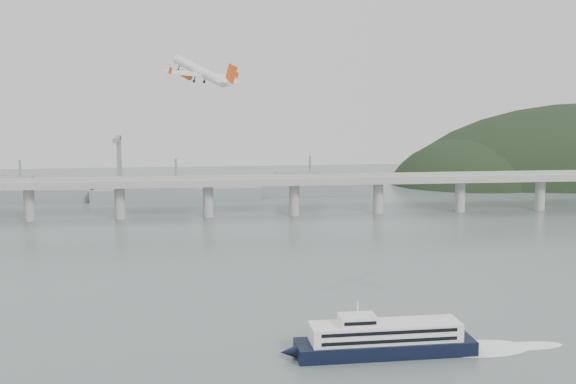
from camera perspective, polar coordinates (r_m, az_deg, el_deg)
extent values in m
plane|color=#576462|center=(255.05, 1.41, -9.89)|extent=(900.00, 900.00, 0.00)
cube|color=#989896|center=(444.98, -2.10, 0.76)|extent=(800.00, 22.00, 2.20)
cube|color=#989896|center=(434.34, -1.99, 0.83)|extent=(800.00, 0.60, 1.80)
cube|color=#989896|center=(455.09, -2.20, 1.19)|extent=(800.00, 0.60, 1.80)
cylinder|color=#989896|center=(455.68, -18.62, -0.84)|extent=(6.00, 6.00, 21.00)
cylinder|color=#989896|center=(447.74, -12.35, -0.75)|extent=(6.00, 6.00, 21.00)
cylinder|color=#989896|center=(445.31, -5.94, -0.65)|extent=(6.00, 6.00, 21.00)
cylinder|color=#989896|center=(448.48, 0.46, -0.53)|extent=(6.00, 6.00, 21.00)
cylinder|color=#989896|center=(457.13, 6.69, -0.42)|extent=(6.00, 6.00, 21.00)
cylinder|color=#989896|center=(470.95, 12.63, -0.30)|extent=(6.00, 6.00, 21.00)
cylinder|color=#989896|center=(489.52, 18.17, -0.19)|extent=(6.00, 6.00, 21.00)
ellipsoid|color=black|center=(604.24, 13.80, -0.46)|extent=(140.00, 110.00, 96.00)
cube|color=slate|center=(528.36, -19.14, -0.22)|extent=(95.67, 20.15, 8.00)
cube|color=slate|center=(529.43, -20.18, 0.62)|extent=(33.90, 15.02, 8.00)
cylinder|color=slate|center=(526.26, -19.22, 1.50)|extent=(1.60, 1.60, 14.00)
cube|color=slate|center=(510.64, -8.25, -0.12)|extent=(110.55, 21.43, 8.00)
cube|color=slate|center=(509.97, -9.51, 0.75)|extent=(39.01, 16.73, 8.00)
cylinder|color=slate|center=(508.47, -8.29, 1.66)|extent=(1.60, 1.60, 14.00)
cube|color=slate|center=(525.39, 1.64, 0.21)|extent=(85.00, 13.60, 8.00)
cube|color=slate|center=(523.16, 0.72, 1.06)|extent=(29.75, 11.90, 8.00)
cylinder|color=slate|center=(523.28, 1.65, 1.95)|extent=(1.60, 1.60, 14.00)
cube|color=slate|center=(545.91, -12.38, 2.03)|extent=(3.00, 3.00, 40.00)
cube|color=slate|center=(534.27, -12.55, 3.82)|extent=(3.00, 28.00, 3.00)
cube|color=black|center=(232.09, 7.20, -11.32)|extent=(53.12, 14.43, 4.22)
cone|color=black|center=(226.44, 0.09, -11.77)|extent=(5.41, 4.39, 4.22)
cube|color=white|center=(230.52, 7.22, -10.21)|extent=(44.61, 12.04, 5.27)
cube|color=black|center=(225.24, 7.59, -10.31)|extent=(40.05, 1.53, 1.05)
cube|color=black|center=(226.07, 7.58, -10.91)|extent=(40.05, 1.53, 1.05)
cube|color=black|center=(234.95, 6.87, -9.48)|extent=(40.05, 1.53, 1.05)
cube|color=black|center=(235.75, 6.86, -10.07)|extent=(40.05, 1.53, 1.05)
cube|color=white|center=(227.21, 5.16, -9.39)|extent=(10.79, 7.73, 2.74)
cube|color=black|center=(223.75, 5.39, -9.69)|extent=(9.49, 0.45, 1.05)
cylinder|color=white|center=(226.19, 5.17, -8.58)|extent=(0.54, 0.54, 4.22)
ellipsoid|color=white|center=(242.07, 14.06, -11.18)|extent=(30.86, 16.20, 0.21)
ellipsoid|color=white|center=(247.89, 17.28, -10.84)|extent=(23.02, 8.36, 0.21)
cylinder|color=white|center=(328.12, -6.55, 8.90)|extent=(21.86, 26.33, 13.68)
cone|color=white|center=(340.88, -8.43, 9.80)|extent=(6.50, 6.68, 5.22)
cone|color=white|center=(315.32, -4.43, 7.98)|extent=(7.31, 7.42, 5.57)
cube|color=white|center=(327.56, -6.47, 8.66)|extent=(31.14, 29.00, 3.98)
cube|color=white|center=(315.92, -4.53, 8.17)|extent=(12.01, 11.39, 2.04)
cube|color=#EE4D10|center=(314.44, -4.23, 8.73)|extent=(5.15, 5.26, 8.35)
cylinder|color=#EE4D10|center=(333.12, -5.94, 8.46)|extent=(5.20, 5.62, 3.91)
cylinder|color=black|center=(334.74, -6.19, 8.58)|extent=(2.67, 2.38, 2.52)
cube|color=white|center=(332.89, -5.89, 8.63)|extent=(2.24, 2.41, 2.14)
cylinder|color=#EE4D10|center=(325.05, -7.52, 8.53)|extent=(5.20, 5.62, 3.91)
cylinder|color=black|center=(326.72, -7.77, 8.65)|extent=(2.67, 2.38, 2.52)
cube|color=white|center=(324.82, -7.47, 8.71)|extent=(2.24, 2.41, 2.14)
cylinder|color=black|center=(329.89, -6.18, 8.31)|extent=(1.20, 1.09, 2.64)
cylinder|color=black|center=(330.15, -6.23, 8.11)|extent=(1.38, 1.40, 1.55)
cylinder|color=black|center=(326.07, -6.93, 8.35)|extent=(1.20, 1.09, 2.64)
cylinder|color=black|center=(326.33, -6.98, 8.15)|extent=(1.38, 1.40, 1.55)
cylinder|color=black|center=(338.27, -8.09, 9.09)|extent=(1.20, 1.09, 2.64)
cylinder|color=black|center=(338.52, -8.14, 8.89)|extent=(1.38, 1.40, 1.55)
cube|color=#EE4D10|center=(338.60, -3.82, 8.63)|extent=(1.92, 1.94, 3.07)
cube|color=#EE4D10|center=(313.44, -8.71, 8.88)|extent=(1.92, 1.94, 3.07)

